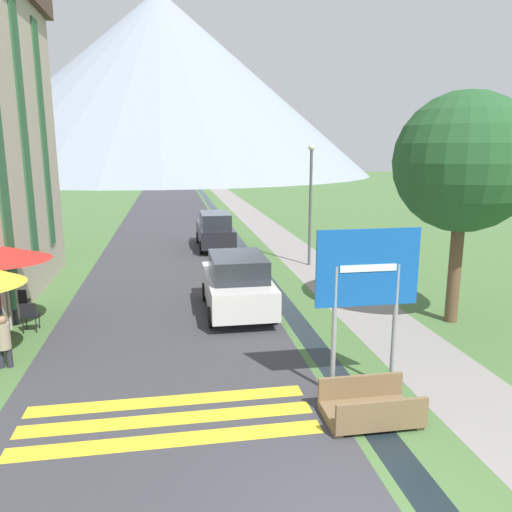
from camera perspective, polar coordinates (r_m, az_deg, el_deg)
name	(u,v)px	position (r m, az deg, el deg)	size (l,w,h in m)	color
ground_plane	(218,246)	(25.96, -4.38, 1.14)	(160.00, 160.00, 0.00)	#476B38
road	(169,220)	(35.72, -9.90, 4.03)	(6.40, 60.00, 0.01)	#38383D
footpath	(254,218)	(36.21, -0.17, 4.31)	(2.20, 60.00, 0.01)	gray
drainage_channel	(221,219)	(35.89, -3.97, 4.21)	(0.60, 60.00, 0.00)	black
crosswalk_marking	(169,419)	(9.92, -9.95, -17.91)	(5.44, 1.84, 0.01)	yellow
mountain_distant	(162,85)	(102.60, -10.74, 18.66)	(79.60, 79.60, 33.82)	gray
road_sign	(367,283)	(10.19, 12.58, -3.02)	(2.13, 0.11, 3.42)	gray
footbridge	(370,409)	(9.90, 12.93, -16.64)	(1.70, 1.10, 0.65)	brown
parked_car_near	(237,283)	(15.31, -2.16, -3.13)	(1.98, 4.18, 1.82)	silver
parked_car_far	(215,230)	(25.36, -4.70, 2.96)	(1.75, 4.51, 1.82)	black
cafe_chair_middle	(29,314)	(15.07, -24.47, -6.08)	(0.40, 0.40, 0.85)	black
cafe_chair_far_right	(21,300)	(16.56, -25.27, -4.56)	(0.40, 0.40, 0.85)	black
cafe_umbrella_middle_red	(3,253)	(15.14, -26.94, 0.27)	(2.49, 2.49, 2.37)	#B7B2A8
person_seated_near	(3,339)	(12.91, -26.93, -8.41)	(0.32, 0.32, 1.27)	#282833
person_seated_far	(10,301)	(15.88, -26.27, -4.61)	(0.32, 0.32, 1.28)	#282833
streetlamp	(311,195)	(21.32, 6.26, 6.99)	(0.28, 0.28, 5.14)	#515156
tree_by_path	(464,163)	(15.02, 22.67, 9.79)	(3.85, 3.85, 6.51)	brown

